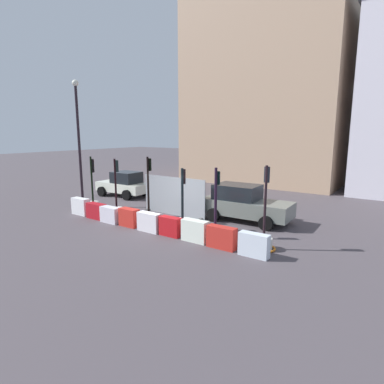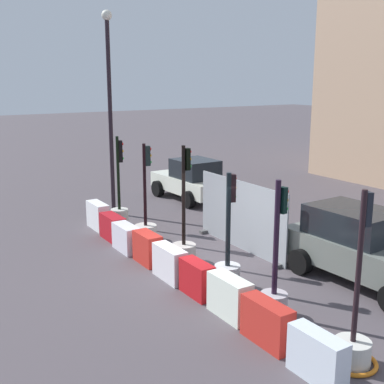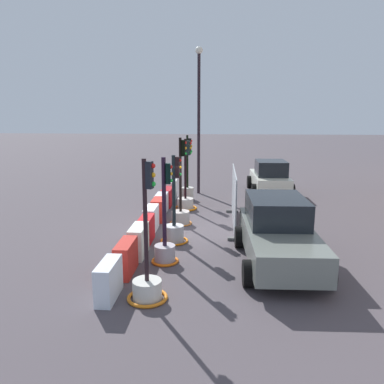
# 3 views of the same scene
# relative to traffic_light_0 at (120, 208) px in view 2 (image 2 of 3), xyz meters

# --- Properties ---
(ground_plane) EXTENTS (120.00, 120.00, 0.00)m
(ground_plane) POSITION_rel_traffic_light_0_xyz_m (4.97, 0.13, -0.61)
(ground_plane) COLOR #4B4449
(traffic_light_0) EXTENTS (0.59, 0.59, 3.09)m
(traffic_light_0) POSITION_rel_traffic_light_0_xyz_m (0.00, 0.00, 0.00)
(traffic_light_0) COLOR beige
(traffic_light_0) RESTS_ON ground_plane
(traffic_light_1) EXTENTS (1.00, 1.00, 3.04)m
(traffic_light_1) POSITION_rel_traffic_light_0_xyz_m (1.82, 0.07, -0.16)
(traffic_light_1) COLOR beige
(traffic_light_1) RESTS_ON ground_plane
(traffic_light_2) EXTENTS (0.85, 0.85, 3.24)m
(traffic_light_2) POSITION_rel_traffic_light_0_xyz_m (4.08, 0.10, -0.11)
(traffic_light_2) COLOR #B4AAA4
(traffic_light_2) RESTS_ON ground_plane
(traffic_light_3) EXTENTS (0.91, 0.91, 2.83)m
(traffic_light_3) POSITION_rel_traffic_light_0_xyz_m (6.11, 0.11, -0.13)
(traffic_light_3) COLOR #BDBDC0
(traffic_light_3) RESTS_ON ground_plane
(traffic_light_4) EXTENTS (0.78, 0.78, 2.97)m
(traffic_light_4) POSITION_rel_traffic_light_0_xyz_m (7.86, 0.06, -0.10)
(traffic_light_4) COLOR #B0A6AE
(traffic_light_4) RESTS_ON ground_plane
(traffic_light_5) EXTENTS (0.92, 0.92, 3.20)m
(traffic_light_5) POSITION_rel_traffic_light_0_xyz_m (10.04, -0.02, -0.16)
(traffic_light_5) COLOR silver
(traffic_light_5) RESTS_ON ground_plane
(construction_barrier_0) EXTENTS (1.12, 0.40, 0.90)m
(construction_barrier_0) POSITION_rel_traffic_light_0_xyz_m (-0.08, -0.76, -0.17)
(construction_barrier_0) COLOR white
(construction_barrier_0) RESTS_ON ground_plane
(construction_barrier_1) EXTENTS (1.15, 0.44, 0.79)m
(construction_barrier_1) POSITION_rel_traffic_light_0_xyz_m (1.30, -0.82, -0.22)
(construction_barrier_1) COLOR #AF141D
(construction_barrier_1) RESTS_ON ground_plane
(construction_barrier_2) EXTENTS (1.09, 0.45, 0.78)m
(construction_barrier_2) POSITION_rel_traffic_light_0_xyz_m (2.44, -0.89, -0.22)
(construction_barrier_2) COLOR silver
(construction_barrier_2) RESTS_ON ground_plane
(construction_barrier_3) EXTENTS (1.00, 0.44, 0.85)m
(construction_barrier_3) POSITION_rel_traffic_light_0_xyz_m (3.67, -0.82, -0.19)
(construction_barrier_3) COLOR red
(construction_barrier_3) RESTS_ON ground_plane
(construction_barrier_4) EXTENTS (1.15, 0.40, 0.86)m
(construction_barrier_4) POSITION_rel_traffic_light_0_xyz_m (4.98, -0.87, -0.19)
(construction_barrier_4) COLOR white
(construction_barrier_4) RESTS_ON ground_plane
(construction_barrier_5) EXTENTS (1.00, 0.39, 0.83)m
(construction_barrier_5) POSITION_rel_traffic_light_0_xyz_m (6.15, -0.81, -0.20)
(construction_barrier_5) COLOR red
(construction_barrier_5) RESTS_ON ground_plane
(construction_barrier_6) EXTENTS (1.13, 0.42, 0.89)m
(construction_barrier_6) POSITION_rel_traffic_light_0_xyz_m (7.41, -0.79, -0.17)
(construction_barrier_6) COLOR white
(construction_barrier_6) RESTS_ON ground_plane
(construction_barrier_7) EXTENTS (1.16, 0.39, 0.85)m
(construction_barrier_7) POSITION_rel_traffic_light_0_xyz_m (8.69, -0.85, -0.19)
(construction_barrier_7) COLOR red
(construction_barrier_7) RESTS_ON ground_plane
(construction_barrier_8) EXTENTS (1.10, 0.37, 0.86)m
(construction_barrier_8) POSITION_rel_traffic_light_0_xyz_m (10.04, -0.91, -0.18)
(construction_barrier_8) COLOR silver
(construction_barrier_8) RESTS_ON ground_plane
(car_white_van) EXTENTS (3.89, 2.16, 1.71)m
(car_white_van) POSITION_rel_traffic_light_0_xyz_m (-1.91, 4.13, 0.22)
(car_white_van) COLOR silver
(car_white_van) RESTS_ON ground_plane
(car_grey_saloon) EXTENTS (4.47, 2.28, 1.81)m
(car_grey_saloon) POSITION_rel_traffic_light_0_xyz_m (7.65, 3.18, 0.28)
(car_grey_saloon) COLOR slate
(car_grey_saloon) RESTS_ON ground_plane
(street_lamp_post) EXTENTS (0.36, 0.36, 7.25)m
(street_lamp_post) POSITION_rel_traffic_light_0_xyz_m (-1.54, 0.44, 3.67)
(street_lamp_post) COLOR black
(street_lamp_post) RESTS_ON ground_plane
(site_fence_panel) EXTENTS (3.99, 0.50, 2.05)m
(site_fence_panel) POSITION_rel_traffic_light_0_xyz_m (4.04, 2.09, 0.37)
(site_fence_panel) COLOR #929AA0
(site_fence_panel) RESTS_ON ground_plane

